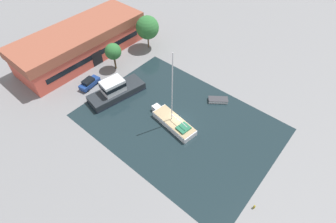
# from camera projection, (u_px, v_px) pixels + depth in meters

# --- Properties ---
(ground_plane) EXTENTS (440.00, 440.00, 0.00)m
(ground_plane) POSITION_uv_depth(u_px,v_px,m) (179.00, 122.00, 44.93)
(ground_plane) COLOR slate
(water_canal) EXTENTS (23.16, 32.10, 0.01)m
(water_canal) POSITION_uv_depth(u_px,v_px,m) (179.00, 122.00, 44.93)
(water_canal) COLOR #19282D
(water_canal) RESTS_ON ground
(warehouse_building) EXTENTS (28.39, 10.76, 6.41)m
(warehouse_building) POSITION_uv_depth(u_px,v_px,m) (81.00, 42.00, 55.94)
(warehouse_building) COLOR #C64C3D
(warehouse_building) RESTS_ON ground
(quay_tree_near_building) EXTENTS (3.31, 3.31, 5.80)m
(quay_tree_near_building) POSITION_uv_depth(u_px,v_px,m) (113.00, 52.00, 52.12)
(quay_tree_near_building) COLOR brown
(quay_tree_near_building) RESTS_ON ground
(quay_tree_by_water) EXTENTS (5.05, 5.05, 7.47)m
(quay_tree_by_water) POSITION_uv_depth(u_px,v_px,m) (147.00, 28.00, 56.90)
(quay_tree_by_water) COLOR brown
(quay_tree_by_water) RESTS_ON ground
(parked_car) EXTENTS (4.45, 2.29, 1.71)m
(parked_car) POSITION_uv_depth(u_px,v_px,m) (89.00, 83.00, 50.63)
(parked_car) COLOR navy
(parked_car) RESTS_ON ground
(sailboat_moored) EXTENTS (3.97, 9.52, 14.31)m
(sailboat_moored) POSITION_uv_depth(u_px,v_px,m) (173.00, 122.00, 44.06)
(sailboat_moored) COLOR silver
(sailboat_moored) RESTS_ON water_canal
(motor_cruiser) EXTENTS (11.20, 5.85, 3.73)m
(motor_cruiser) POSITION_uv_depth(u_px,v_px,m) (115.00, 90.00, 48.46)
(motor_cruiser) COLOR #23282D
(motor_cruiser) RESTS_ON water_canal
(small_dinghy) EXTENTS (3.37, 3.74, 0.59)m
(small_dinghy) POSITION_uv_depth(u_px,v_px,m) (218.00, 100.00, 48.20)
(small_dinghy) COLOR silver
(small_dinghy) RESTS_ON water_canal
(mooring_bollard) EXTENTS (0.28, 0.28, 0.66)m
(mooring_bollard) POSITION_uv_depth(u_px,v_px,m) (254.00, 207.00, 34.46)
(mooring_bollard) COLOR olive
(mooring_bollard) RESTS_ON ground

